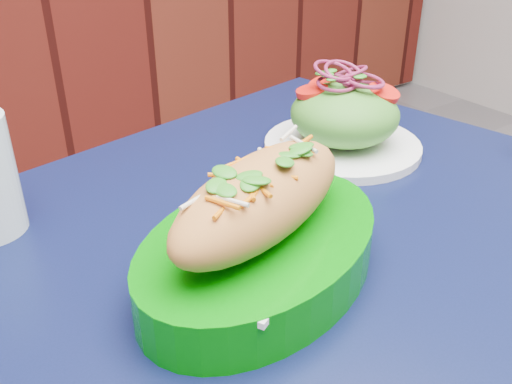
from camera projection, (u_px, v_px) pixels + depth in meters
cafe_table at (340, 306)px, 0.64m from camera, size 0.94×0.94×0.75m
banh_mi_basket at (261, 232)px, 0.53m from camera, size 0.33×0.27×0.13m
salad_plate at (344, 120)px, 0.78m from camera, size 0.22×0.22×0.12m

